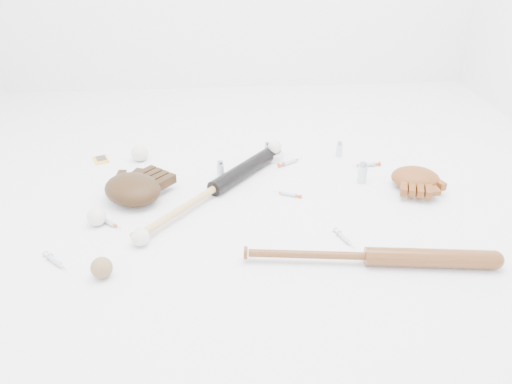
{
  "coord_description": "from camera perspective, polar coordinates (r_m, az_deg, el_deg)",
  "views": [
    {
      "loc": [
        -0.13,
        -1.71,
        1.04
      ],
      "look_at": [
        -0.0,
        -0.01,
        0.06
      ],
      "focal_mm": 35.0,
      "sensor_mm": 36.0,
      "label": 1
    }
  ],
  "objects": [
    {
      "name": "bat_dark",
      "position": [
        2.05,
        -4.72,
        0.43
      ],
      "size": [
        0.65,
        0.75,
        0.07
      ],
      "primitive_type": null,
      "rotation": [
        0.0,
        0.0,
        0.88
      ],
      "color": "black",
      "rests_on": "ground"
    },
    {
      "name": "baseball_on_pedestal",
      "position": [
        2.32,
        2.16,
        5.2
      ],
      "size": [
        0.06,
        0.06,
        0.06
      ],
      "primitive_type": "sphere",
      "color": "silver",
      "rests_on": "pedestal"
    },
    {
      "name": "syringe_1",
      "position": [
        2.06,
        3.73,
        -0.24
      ],
      "size": [
        0.13,
        0.08,
        0.02
      ],
      "primitive_type": null,
      "rotation": [
        0.0,
        0.0,
        2.71
      ],
      "color": "#ADBCC6",
      "rests_on": "ground"
    },
    {
      "name": "syringe_2",
      "position": [
        2.32,
        3.89,
        3.42
      ],
      "size": [
        0.15,
        0.1,
        0.02
      ],
      "primitive_type": null,
      "rotation": [
        0.0,
        0.0,
        0.55
      ],
      "color": "#ADBCC6",
      "rests_on": "ground"
    },
    {
      "name": "baseball_left",
      "position": [
        1.95,
        -17.76,
        -2.71
      ],
      "size": [
        0.07,
        0.07,
        0.07
      ],
      "primitive_type": "sphere",
      "color": "silver",
      "rests_on": "ground"
    },
    {
      "name": "vial_3",
      "position": [
        2.19,
        12.07,
        2.18
      ],
      "size": [
        0.04,
        0.04,
        0.09
      ],
      "primitive_type": "cylinder",
      "color": "silver",
      "rests_on": "ground"
    },
    {
      "name": "syringe_5",
      "position": [
        1.95,
        -16.52,
        -3.31
      ],
      "size": [
        0.13,
        0.12,
        0.02
      ],
      "primitive_type": null,
      "rotation": [
        0.0,
        0.0,
        -0.71
      ],
      "color": "#ADBCC6",
      "rests_on": "ground"
    },
    {
      "name": "vial_0",
      "position": [
        2.41,
        9.5,
        4.84
      ],
      "size": [
        0.03,
        0.03,
        0.07
      ],
      "primitive_type": "cylinder",
      "color": "silver",
      "rests_on": "ground"
    },
    {
      "name": "syringe_3",
      "position": [
        1.82,
        9.99,
        -5.18
      ],
      "size": [
        0.07,
        0.14,
        0.02
      ],
      "primitive_type": null,
      "rotation": [
        0.0,
        0.0,
        -1.21
      ],
      "color": "#ADBCC6",
      "rests_on": "ground"
    },
    {
      "name": "trading_card",
      "position": [
        2.46,
        -17.32,
        3.54
      ],
      "size": [
        0.09,
        0.11,
        0.0
      ],
      "primitive_type": "cube",
      "rotation": [
        0.0,
        0.0,
        0.39
      ],
      "color": "gold",
      "rests_on": "ground"
    },
    {
      "name": "pedestal",
      "position": [
        2.34,
        2.14,
        4.06
      ],
      "size": [
        0.09,
        0.09,
        0.04
      ],
      "primitive_type": "cube",
      "rotation": [
        0.0,
        0.0,
        -0.4
      ],
      "color": "white",
      "rests_on": "ground"
    },
    {
      "name": "syringe_4",
      "position": [
        2.34,
        12.53,
        3.06
      ],
      "size": [
        0.15,
        0.04,
        0.02
      ],
      "primitive_type": null,
      "rotation": [
        0.0,
        0.0,
        3.23
      ],
      "color": "#ADBCC6",
      "rests_on": "ground"
    },
    {
      "name": "syringe_0",
      "position": [
        1.81,
        -21.98,
        -7.32
      ],
      "size": [
        0.13,
        0.13,
        0.02
      ],
      "primitive_type": null,
      "rotation": [
        0.0,
        0.0,
        -0.78
      ],
      "color": "#ADBCC6",
      "rests_on": "ground"
    },
    {
      "name": "bat_wood",
      "position": [
        1.7,
        12.68,
        -7.18
      ],
      "size": [
        0.87,
        0.17,
        0.06
      ],
      "primitive_type": null,
      "rotation": [
        0.0,
        0.0,
        -0.12
      ],
      "color": "brown",
      "rests_on": "ground"
    },
    {
      "name": "vial_2",
      "position": [
        2.19,
        -4.09,
        2.58
      ],
      "size": [
        0.03,
        0.03,
        0.08
      ],
      "primitive_type": "cylinder",
      "color": "silver",
      "rests_on": "ground"
    },
    {
      "name": "glove_dark",
      "position": [
        2.06,
        -13.92,
        0.36
      ],
      "size": [
        0.41,
        0.41,
        0.11
      ],
      "primitive_type": null,
      "rotation": [
        0.0,
        0.0,
        -0.72
      ],
      "color": "#331F0E",
      "rests_on": "ground"
    },
    {
      "name": "baseball_mid",
      "position": [
        1.8,
        -13.09,
        -5.04
      ],
      "size": [
        0.07,
        0.07,
        0.07
      ],
      "primitive_type": "sphere",
      "color": "silver",
      "rests_on": "ground"
    },
    {
      "name": "baseball_aged",
      "position": [
        1.69,
        -17.23,
        -8.26
      ],
      "size": [
        0.07,
        0.07,
        0.07
      ],
      "primitive_type": "sphere",
      "color": "olive",
      "rests_on": "ground"
    },
    {
      "name": "vial_1",
      "position": [
        2.39,
        1.27,
        4.99
      ],
      "size": [
        0.03,
        0.03,
        0.06
      ],
      "primitive_type": "cylinder",
      "color": "silver",
      "rests_on": "ground"
    },
    {
      "name": "glove_tan",
      "position": [
        2.21,
        17.76,
        1.53
      ],
      "size": [
        0.3,
        0.3,
        0.09
      ],
      "primitive_type": null,
      "rotation": [
        0.0,
        0.0,
        2.82
      ],
      "color": "brown",
      "rests_on": "ground"
    },
    {
      "name": "baseball_upper",
      "position": [
        2.39,
        -13.14,
        4.39
      ],
      "size": [
        0.08,
        0.08,
        0.08
      ],
      "primitive_type": "sphere",
      "color": "silver",
      "rests_on": "ground"
    }
  ]
}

